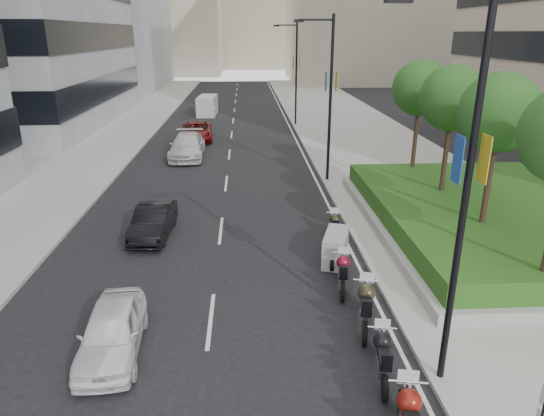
{
  "coord_description": "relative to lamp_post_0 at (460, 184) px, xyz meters",
  "views": [
    {
      "loc": [
        -0.37,
        -8.52,
        8.06
      ],
      "look_at": [
        0.57,
        8.19,
        2.0
      ],
      "focal_mm": 32.0,
      "sensor_mm": 36.0,
      "label": 1
    }
  ],
  "objects": [
    {
      "name": "sidewalk_right",
      "position": [
        4.86,
        29.0,
        -4.99
      ],
      "size": [
        10.0,
        100.0,
        0.15
      ],
      "primitive_type": "cube",
      "color": "#9E9B93",
      "rests_on": "ground"
    },
    {
      "name": "sidewalk_left",
      "position": [
        -16.14,
        29.0,
        -4.99
      ],
      "size": [
        8.0,
        100.0,
        0.15
      ],
      "primitive_type": "cube",
      "color": "#9E9B93",
      "rests_on": "ground"
    },
    {
      "name": "lane_edge",
      "position": [
        -0.44,
        29.0,
        -5.06
      ],
      "size": [
        0.12,
        100.0,
        0.01
      ],
      "primitive_type": "cube",
      "color": "silver",
      "rests_on": "ground"
    },
    {
      "name": "lane_centre",
      "position": [
        -5.64,
        29.0,
        -5.06
      ],
      "size": [
        0.12,
        100.0,
        0.01
      ],
      "primitive_type": "cube",
      "color": "silver",
      "rests_on": "ground"
    },
    {
      "name": "planter",
      "position": [
        5.86,
        9.0,
        -4.72
      ],
      "size": [
        10.0,
        14.0,
        0.4
      ],
      "primitive_type": "cube",
      "color": "#A19D96",
      "rests_on": "sidewalk_right"
    },
    {
      "name": "hedge",
      "position": [
        5.86,
        9.0,
        -4.12
      ],
      "size": [
        9.4,
        13.4,
        0.8
      ],
      "primitive_type": "cube",
      "color": "#264A15",
      "rests_on": "planter"
    },
    {
      "name": "tree_1",
      "position": [
        4.36,
        7.0,
        0.36
      ],
      "size": [
        2.8,
        2.8,
        6.3
      ],
      "color": "#332319",
      "rests_on": "planter"
    },
    {
      "name": "tree_2",
      "position": [
        4.36,
        11.0,
        0.36
      ],
      "size": [
        2.8,
        2.8,
        6.3
      ],
      "color": "#332319",
      "rests_on": "planter"
    },
    {
      "name": "tree_3",
      "position": [
        4.36,
        15.0,
        0.36
      ],
      "size": [
        2.8,
        2.8,
        6.3
      ],
      "color": "#332319",
      "rests_on": "planter"
    },
    {
      "name": "lamp_post_0",
      "position": [
        0.0,
        0.0,
        0.0
      ],
      "size": [
        2.34,
        0.45,
        9.0
      ],
      "color": "black",
      "rests_on": "ground"
    },
    {
      "name": "lamp_post_1",
      "position": [
        0.0,
        17.0,
        0.0
      ],
      "size": [
        2.34,
        0.45,
        9.0
      ],
      "color": "black",
      "rests_on": "ground"
    },
    {
      "name": "lamp_post_2",
      "position": [
        0.0,
        35.0,
        0.0
      ],
      "size": [
        2.34,
        0.45,
        9.0
      ],
      "color": "black",
      "rests_on": "ground"
    },
    {
      "name": "motorcycle_2",
      "position": [
        -1.24,
        0.26,
        -4.48
      ],
      "size": [
        0.73,
        2.18,
        1.09
      ],
      "rotation": [
        0.0,
        0.0,
        1.39
      ],
      "color": "black",
      "rests_on": "ground"
    },
    {
      "name": "motorcycle_3",
      "position": [
        -1.12,
        2.48,
        -4.42
      ],
      "size": [
        0.89,
        2.37,
        1.2
      ],
      "rotation": [
        0.0,
        0.0,
        1.33
      ],
      "color": "black",
      "rests_on": "ground"
    },
    {
      "name": "motorcycle_4",
      "position": [
        -1.36,
        4.68,
        -4.49
      ],
      "size": [
        0.73,
        2.16,
        1.08
      ],
      "rotation": [
        0.0,
        0.0,
        1.38
      ],
      "color": "black",
      "rests_on": "ground"
    },
    {
      "name": "motorcycle_5",
      "position": [
        -1.24,
        6.69,
        -4.49
      ],
      "size": [
        1.3,
        2.05,
        1.16
      ],
      "rotation": [
        0.0,
        0.0,
        1.27
      ],
      "color": "black",
      "rests_on": "ground"
    },
    {
      "name": "motorcycle_6",
      "position": [
        -0.9,
        8.73,
        -4.51
      ],
      "size": [
        0.69,
        2.07,
        1.03
      ],
      "rotation": [
        0.0,
        0.0,
        1.43
      ],
      "color": "black",
      "rests_on": "ground"
    },
    {
      "name": "car_a",
      "position": [
        -8.12,
        1.61,
        -4.42
      ],
      "size": [
        1.78,
        3.9,
        1.3
      ],
      "primitive_type": "imported",
      "rotation": [
        0.0,
        0.0,
        0.07
      ],
      "color": "white",
      "rests_on": "ground"
    },
    {
      "name": "car_b",
      "position": [
        -8.42,
        9.58,
        -4.41
      ],
      "size": [
        1.54,
        4.01,
        1.3
      ],
      "primitive_type": "imported",
      "rotation": [
        0.0,
        0.0,
        -0.04
      ],
      "color": "black",
      "rests_on": "ground"
    },
    {
      "name": "car_c",
      "position": [
        -8.48,
        23.3,
        -4.27
      ],
      "size": [
        2.32,
        5.5,
        1.59
      ],
      "primitive_type": "imported",
      "rotation": [
        0.0,
        0.0,
        0.02
      ],
      "color": "silver",
      "rests_on": "ground"
    },
    {
      "name": "car_d",
      "position": [
        -8.34,
        28.92,
        -4.36
      ],
      "size": [
        2.72,
        5.25,
        1.41
      ],
      "primitive_type": "imported",
      "rotation": [
        0.0,
        0.0,
        0.07
      ],
      "color": "maroon",
      "rests_on": "ground"
    },
    {
      "name": "delivery_van",
      "position": [
        -8.37,
        41.54,
        -4.17
      ],
      "size": [
        2.01,
        4.65,
        1.91
      ],
      "rotation": [
        0.0,
        0.0,
        -0.06
      ],
      "color": "silver",
      "rests_on": "ground"
    }
  ]
}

